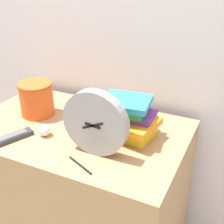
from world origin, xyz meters
TOP-DOWN VIEW (x-y plane):
  - wall_back at (0.00, 0.71)m, footprint 6.00×0.04m
  - desk at (0.00, 0.32)m, footprint 1.00×0.64m
  - desk_clock at (0.18, 0.19)m, footprint 0.27×0.05m
  - book_stack at (0.24, 0.37)m, footprint 0.26×0.22m
  - basket at (-0.25, 0.36)m, footprint 0.17×0.17m
  - tv_remote at (-0.20, 0.11)m, footprint 0.12×0.19m
  - crumpled_paper_ball at (-0.09, 0.21)m, footprint 0.05×0.05m
  - pen at (0.16, 0.08)m, footprint 0.13×0.06m

SIDE VIEW (x-z plane):
  - desk at x=0.00m, z-range 0.00..0.78m
  - pen at x=0.16m, z-range 0.78..0.79m
  - tv_remote at x=-0.20m, z-range 0.78..0.80m
  - crumpled_paper_ball at x=-0.09m, z-range 0.78..0.83m
  - basket at x=-0.25m, z-range 0.78..0.95m
  - book_stack at x=0.24m, z-range 0.78..0.96m
  - desk_clock at x=0.18m, z-range 0.78..1.05m
  - wall_back at x=0.00m, z-range 0.00..2.40m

